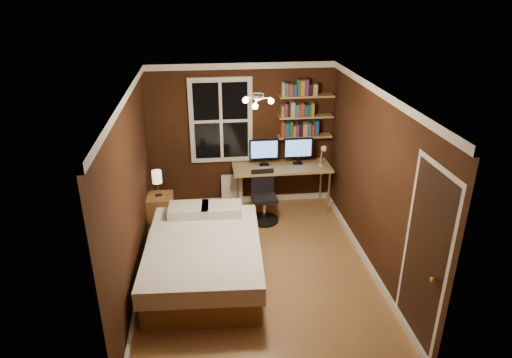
{
  "coord_description": "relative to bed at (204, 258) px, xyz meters",
  "views": [
    {
      "loc": [
        -0.64,
        -5.35,
        3.75
      ],
      "look_at": [
        0.05,
        0.45,
        1.17
      ],
      "focal_mm": 32.0,
      "sensor_mm": 36.0,
      "label": 1
    }
  ],
  "objects": [
    {
      "name": "nightstand",
      "position": [
        -0.69,
        1.48,
        -0.03
      ],
      "size": [
        0.44,
        0.44,
        0.55
      ],
      "primitive_type": "cube",
      "rotation": [
        0.0,
        0.0,
        -0.0
      ],
      "color": "brown",
      "rests_on": "ground"
    },
    {
      "name": "desk_lamp",
      "position": [
        2.04,
        1.75,
        0.72
      ],
      "size": [
        0.14,
        0.32,
        0.44
      ],
      "primitive_type": null,
      "color": "silver",
      "rests_on": "desk"
    },
    {
      "name": "ceiling",
      "position": [
        0.72,
        0.13,
        2.2
      ],
      "size": [
        3.2,
        4.2,
        0.02
      ],
      "primitive_type": "cube",
      "color": "white",
      "rests_on": "wall_back"
    },
    {
      "name": "floor",
      "position": [
        0.72,
        0.13,
        -0.3
      ],
      "size": [
        4.2,
        4.2,
        0.0
      ],
      "primitive_type": "plane",
      "color": "brown",
      "rests_on": "ground"
    },
    {
      "name": "books_row_lower",
      "position": [
        1.8,
        2.11,
        1.08
      ],
      "size": [
        0.6,
        0.16,
        0.23
      ],
      "primitive_type": null,
      "color": "maroon",
      "rests_on": "bookshelf_lower"
    },
    {
      "name": "wall_right",
      "position": [
        2.32,
        0.13,
        0.95
      ],
      "size": [
        0.04,
        4.2,
        2.5
      ],
      "primitive_type": "cube",
      "color": "black",
      "rests_on": "ground"
    },
    {
      "name": "office_chair",
      "position": [
        1.01,
        1.48,
        0.02
      ],
      "size": [
        0.48,
        0.48,
        0.87
      ],
      "rotation": [
        0.0,
        0.0,
        0.06
      ],
      "color": "black",
      "rests_on": "ground"
    },
    {
      "name": "door_knob",
      "position": [
        2.27,
        -1.72,
        0.7
      ],
      "size": [
        0.06,
        0.06,
        0.06
      ],
      "primitive_type": "sphere",
      "color": "gold",
      "rests_on": "door"
    },
    {
      "name": "window",
      "position": [
        0.37,
        2.19,
        1.25
      ],
      "size": [
        1.06,
        0.06,
        1.46
      ],
      "primitive_type": "cube",
      "color": "silver",
      "rests_on": "wall_back"
    },
    {
      "name": "bookshelf_middle",
      "position": [
        1.8,
        2.11,
        1.3
      ],
      "size": [
        0.92,
        0.22,
        0.03
      ],
      "primitive_type": "cube",
      "color": "#9A764A",
      "rests_on": "wall_back"
    },
    {
      "name": "ceiling_fixture",
      "position": [
        0.72,
        0.03,
        2.1
      ],
      "size": [
        0.44,
        0.44,
        0.18
      ],
      "primitive_type": null,
      "color": "beige",
      "rests_on": "ceiling"
    },
    {
      "name": "wall_back",
      "position": [
        0.72,
        2.23,
        0.95
      ],
      "size": [
        3.2,
        0.04,
        2.5
      ],
      "primitive_type": "cube",
      "color": "black",
      "rests_on": "ground"
    },
    {
      "name": "monitor_right",
      "position": [
        1.66,
        1.97,
        0.73
      ],
      "size": [
        0.5,
        0.12,
        0.47
      ],
      "primitive_type": null,
      "color": "black",
      "rests_on": "desk"
    },
    {
      "name": "monitor_left",
      "position": [
        1.08,
        1.97,
        0.73
      ],
      "size": [
        0.5,
        0.12,
        0.47
      ],
      "primitive_type": null,
      "color": "black",
      "rests_on": "desk"
    },
    {
      "name": "bed",
      "position": [
        0.0,
        0.0,
        0.0
      ],
      "size": [
        1.6,
        2.15,
        0.7
      ],
      "rotation": [
        0.0,
        0.0,
        -0.05
      ],
      "color": "brown",
      "rests_on": "ground"
    },
    {
      "name": "wall_left",
      "position": [
        -0.88,
        0.13,
        0.95
      ],
      "size": [
        0.04,
        4.2,
        2.5
      ],
      "primitive_type": "cube",
      "color": "black",
      "rests_on": "ground"
    },
    {
      "name": "desk",
      "position": [
        1.37,
        1.89,
        0.44
      ],
      "size": [
        1.68,
        0.63,
        0.8
      ],
      "color": "#9A764A",
      "rests_on": "ground"
    },
    {
      "name": "bookshelf_lower",
      "position": [
        1.8,
        2.11,
        0.95
      ],
      "size": [
        0.92,
        0.22,
        0.03
      ],
      "primitive_type": "cube",
      "color": "#9A764A",
      "rests_on": "wall_back"
    },
    {
      "name": "books_row_upper",
      "position": [
        1.8,
        2.11,
        1.78
      ],
      "size": [
        0.54,
        0.16,
        0.23
      ],
      "primitive_type": null,
      "color": "#214E26",
      "rests_on": "bookshelf_upper"
    },
    {
      "name": "books_row_middle",
      "position": [
        1.8,
        2.11,
        1.43
      ],
      "size": [
        0.54,
        0.16,
        0.23
      ],
      "primitive_type": null,
      "color": "navy",
      "rests_on": "bookshelf_middle"
    },
    {
      "name": "bedside_lamp",
      "position": [
        -0.69,
        1.48,
        0.46
      ],
      "size": [
        0.15,
        0.15,
        0.44
      ],
      "primitive_type": null,
      "color": "white",
      "rests_on": "nightstand"
    },
    {
      "name": "door",
      "position": [
        2.31,
        -1.42,
        0.72
      ],
      "size": [
        0.03,
        0.82,
        2.05
      ],
      "primitive_type": null,
      "color": "black",
      "rests_on": "ground"
    },
    {
      "name": "radiator",
      "position": [
        0.52,
        2.12,
        -0.02
      ],
      "size": [
        0.37,
        0.13,
        0.56
      ],
      "primitive_type": "cube",
      "color": "silver",
      "rests_on": "ground"
    },
    {
      "name": "bookshelf_upper",
      "position": [
        1.8,
        2.11,
        1.65
      ],
      "size": [
        0.92,
        0.22,
        0.03
      ],
      "primitive_type": "cube",
      "color": "#9A764A",
      "rests_on": "wall_back"
    }
  ]
}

